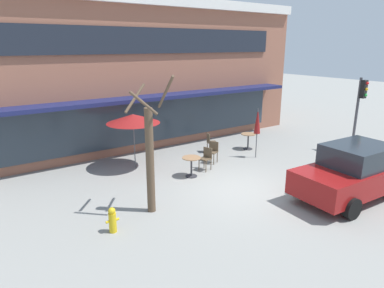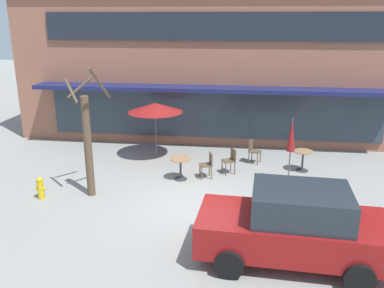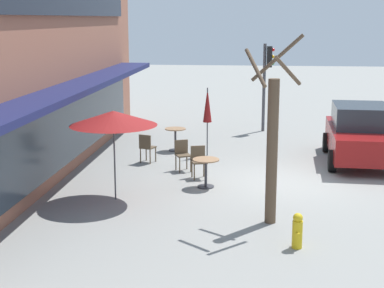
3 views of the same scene
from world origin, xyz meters
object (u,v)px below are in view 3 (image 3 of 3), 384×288
cafe_chair_0 (199,159)px  fire_hydrant (297,231)px  patio_umbrella_green_folded (113,118)px  parked_sedan (360,134)px  cafe_table_streetside (175,136)px  cafe_chair_2 (147,146)px  cafe_table_near_wall (206,168)px  street_tree (272,143)px  traffic_light_pole (267,73)px  patio_umbrella_cream_folded (207,106)px  cafe_chair_1 (182,153)px

cafe_chair_0 → fire_hydrant: 5.44m
patio_umbrella_green_folded → parked_sedan: (4.57, -6.59, -1.14)m
cafe_table_streetside → parked_sedan: bearing=-99.3°
cafe_chair_2 → fire_hydrant: size_ratio=1.26×
cafe_table_near_wall → patio_umbrella_green_folded: patio_umbrella_green_folded is taller
cafe_chair_2 → street_tree: (-5.02, -3.63, 1.24)m
cafe_chair_2 → traffic_light_pole: bearing=-33.5°
cafe_chair_2 → patio_umbrella_cream_folded: bearing=-56.4°
patio_umbrella_green_folded → cafe_chair_1: (2.96, -1.29, -1.50)m
parked_sedan → cafe_table_streetside: bearing=80.7°
patio_umbrella_green_folded → street_tree: (-1.25, -3.72, -0.26)m
patio_umbrella_cream_folded → street_tree: bearing=-163.3°
cafe_table_near_wall → cafe_table_streetside: size_ratio=1.00×
cafe_table_streetside → patio_umbrella_green_folded: bearing=172.3°
cafe_table_near_wall → cafe_chair_0: cafe_chair_0 is taller
cafe_table_near_wall → parked_sedan: bearing=-53.8°
cafe_table_near_wall → cafe_chair_0: 0.95m
cafe_table_near_wall → cafe_table_streetside: 4.44m
cafe_table_streetside → parked_sedan: parked_sedan is taller
cafe_table_streetside → parked_sedan: (-0.95, -5.84, 0.36)m
cafe_table_streetside → cafe_chair_1: size_ratio=0.85×
patio_umbrella_cream_folded → cafe_chair_1: size_ratio=2.47×
patio_umbrella_green_folded → fire_hydrant: 5.26m
cafe_chair_0 → street_tree: size_ratio=0.22×
cafe_chair_0 → cafe_chair_2: 2.34m
patio_umbrella_green_folded → parked_sedan: patio_umbrella_green_folded is taller
parked_sedan → fire_hydrant: bearing=161.8°
cafe_table_streetside → cafe_chair_2: size_ratio=0.85×
cafe_table_streetside → cafe_chair_1: bearing=-168.0°
cafe_table_near_wall → patio_umbrella_green_folded: (-1.30, 2.11, 1.51)m
cafe_chair_0 → parked_sedan: 5.32m
patio_umbrella_cream_folded → parked_sedan: size_ratio=0.51×
cafe_table_near_wall → street_tree: 3.27m
cafe_table_streetside → street_tree: (-6.78, -2.97, 1.25)m
cafe_chair_1 → patio_umbrella_cream_folded: bearing=-16.0°
cafe_chair_2 → street_tree: size_ratio=0.22×
patio_umbrella_green_folded → cafe_chair_0: patio_umbrella_green_folded is taller
cafe_chair_1 → parked_sedan: 5.54m
cafe_chair_1 → cafe_chair_2: same height
cafe_chair_0 → traffic_light_pole: size_ratio=0.26×
street_tree → cafe_table_near_wall: bearing=32.2°
cafe_table_near_wall → fire_hydrant: size_ratio=1.08×
patio_umbrella_cream_folded → street_tree: (-6.19, -1.86, 0.14)m
cafe_chair_1 → traffic_light_pole: (6.42, -2.52, 1.77)m
cafe_chair_0 → cafe_chair_1: (0.76, 0.54, 0.00)m
patio_umbrella_cream_folded → traffic_light_pole: traffic_light_pole is taller
cafe_table_near_wall → cafe_table_streetside: bearing=17.9°
cafe_table_near_wall → parked_sedan: (3.27, -4.48, 0.36)m
patio_umbrella_cream_folded → parked_sedan: (-0.36, -4.73, -0.75)m
traffic_light_pole → cafe_chair_0: bearing=164.6°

